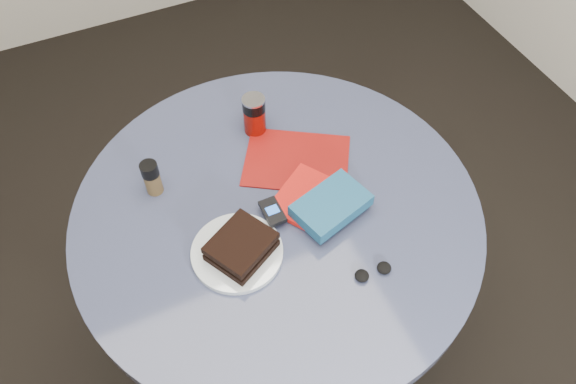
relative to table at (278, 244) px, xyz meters
name	(u,v)px	position (x,y,z in m)	size (l,w,h in m)	color
ground	(280,333)	(0.00, 0.00, -0.59)	(4.00, 4.00, 0.00)	black
table	(278,244)	(0.00, 0.00, 0.00)	(1.00, 1.00, 0.75)	black
plate	(237,252)	(-0.13, -0.08, 0.17)	(0.21, 0.21, 0.01)	silver
sandwich	(241,246)	(-0.13, -0.09, 0.20)	(0.17, 0.17, 0.05)	black
soda_can	(254,115)	(0.05, 0.26, 0.22)	(0.07, 0.07, 0.11)	#740D05
pepper_grinder	(152,178)	(-0.25, 0.18, 0.21)	(0.06, 0.06, 0.10)	brown
magazine	(297,161)	(0.11, 0.12, 0.17)	(0.27, 0.20, 0.00)	maroon
red_book	(303,196)	(0.07, 0.00, 0.17)	(0.17, 0.11, 0.01)	red
novel	(331,205)	(0.11, -0.07, 0.20)	(0.17, 0.11, 0.03)	navy
mp3_player	(272,212)	(-0.02, -0.02, 0.19)	(0.04, 0.08, 0.01)	black
headphones	(373,272)	(0.12, -0.25, 0.17)	(0.09, 0.04, 0.02)	black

